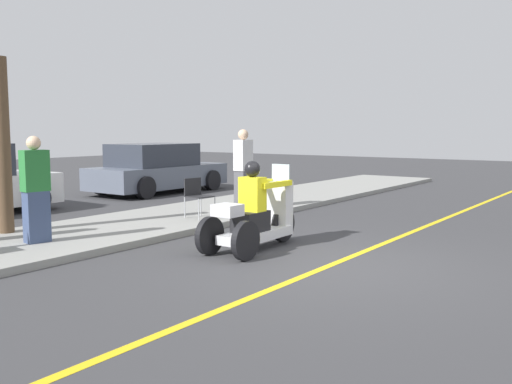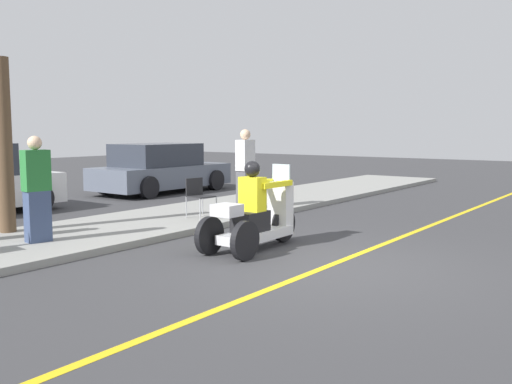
% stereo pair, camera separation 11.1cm
% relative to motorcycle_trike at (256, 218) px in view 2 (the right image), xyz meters
% --- Properties ---
extents(ground_plane, '(60.00, 60.00, 0.00)m').
position_rel_motorcycle_trike_xyz_m(ground_plane, '(-0.33, -1.52, -0.52)').
color(ground_plane, '#38383A').
extents(lane_stripe, '(24.00, 0.12, 0.01)m').
position_rel_motorcycle_trike_xyz_m(lane_stripe, '(-0.01, -1.52, -0.52)').
color(lane_stripe, gold).
rests_on(lane_stripe, ground).
extents(sidewalk_strip, '(28.00, 2.80, 0.12)m').
position_rel_motorcycle_trike_xyz_m(sidewalk_strip, '(-0.33, 3.08, -0.46)').
color(sidewalk_strip, gray).
rests_on(sidewalk_strip, ground).
extents(motorcycle_trike, '(2.17, 0.80, 1.45)m').
position_rel_motorcycle_trike_xyz_m(motorcycle_trike, '(0.00, 0.00, 0.00)').
color(motorcycle_trike, black).
rests_on(motorcycle_trike, ground).
extents(spectator_with_child, '(0.45, 0.29, 1.83)m').
position_rel_motorcycle_trike_xyz_m(spectator_with_child, '(2.99, 2.50, 0.48)').
color(spectator_with_child, '#515156').
rests_on(spectator_with_child, sidewalk_strip).
extents(spectator_near_curb, '(0.44, 0.31, 1.73)m').
position_rel_motorcycle_trike_xyz_m(spectator_near_curb, '(-2.09, 2.89, 0.43)').
color(spectator_near_curb, '#38476B').
rests_on(spectator_near_curb, sidewalk_strip).
extents(folding_chair_set_back, '(0.52, 0.52, 0.82)m').
position_rel_motorcycle_trike_xyz_m(folding_chair_set_back, '(1.36, 2.50, 0.11)').
color(folding_chair_set_back, '#A5A8AD').
rests_on(folding_chair_set_back, sidewalk_strip).
extents(parked_car_lot_far, '(4.46, 2.10, 1.51)m').
position_rel_motorcycle_trike_xyz_m(parked_car_lot_far, '(5.02, 7.36, 0.19)').
color(parked_car_lot_far, slate).
rests_on(parked_car_lot_far, ground).
extents(tree_trunk, '(0.28, 0.28, 3.08)m').
position_rel_motorcycle_trike_xyz_m(tree_trunk, '(-1.90, 4.13, 1.14)').
color(tree_trunk, brown).
rests_on(tree_trunk, sidewalk_strip).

